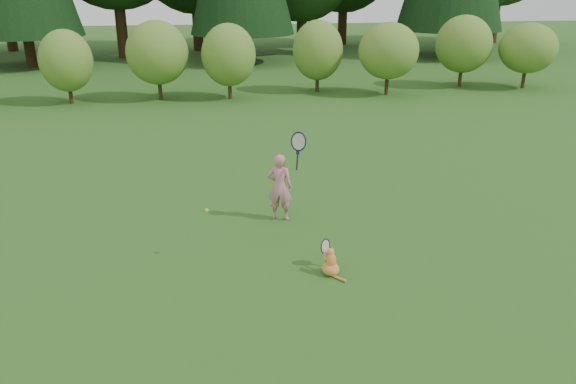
{
  "coord_description": "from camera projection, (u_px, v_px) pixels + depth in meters",
  "views": [
    {
      "loc": [
        -1.14,
        -8.08,
        4.1
      ],
      "look_at": [
        0.2,
        0.8,
        0.7
      ],
      "focal_mm": 35.0,
      "sensor_mm": 36.0,
      "label": 1
    }
  ],
  "objects": [
    {
      "name": "child",
      "position": [
        280.0,
        185.0,
        10.06
      ],
      "size": [
        0.73,
        0.5,
        1.85
      ],
      "rotation": [
        0.0,
        0.0,
        2.82
      ],
      "color": "#CF7C8D",
      "rests_on": "ground"
    },
    {
      "name": "cat",
      "position": [
        330.0,
        260.0,
        8.28
      ],
      "size": [
        0.37,
        0.6,
        0.59
      ],
      "rotation": [
        0.0,
        0.0,
        0.22
      ],
      "color": "orange",
      "rests_on": "ground"
    },
    {
      "name": "tennis_ball",
      "position": [
        207.0,
        210.0,
        8.51
      ],
      "size": [
        0.06,
        0.06,
        0.06
      ],
      "color": "#A7D819",
      "rests_on": "ground"
    },
    {
      "name": "shrub_row",
      "position": [
        233.0,
        58.0,
        20.61
      ],
      "size": [
        28.0,
        3.0,
        2.8
      ],
      "primitive_type": null,
      "color": "#5B7B26",
      "rests_on": "ground"
    },
    {
      "name": "ground",
      "position": [
        283.0,
        250.0,
        9.08
      ],
      "size": [
        100.0,
        100.0,
        0.0
      ],
      "primitive_type": "plane",
      "color": "#214E16",
      "rests_on": "ground"
    }
  ]
}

